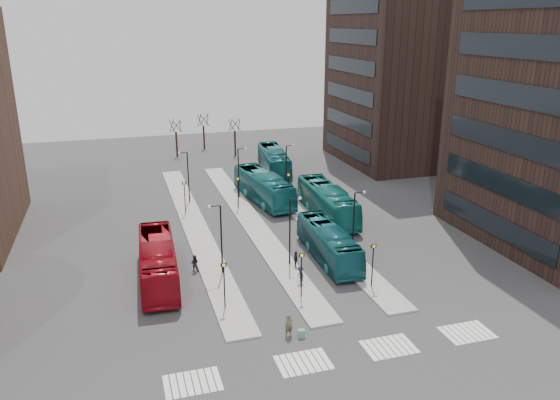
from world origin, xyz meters
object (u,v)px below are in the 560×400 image
object	(u,v)px
traveller	(289,325)
commuter_c	(300,275)
suitcase	(301,333)
teal_bus_a	(328,243)
teal_bus_c	(327,202)
red_bus	(158,261)
teal_bus_d	(274,161)
teal_bus_b	(263,187)
commuter_b	(296,260)
commuter_a	(195,263)

from	to	relation	value
traveller	commuter_c	distance (m)	7.86
suitcase	traveller	bearing A→B (deg)	166.69
teal_bus_a	teal_bus_c	world-z (taller)	teal_bus_c
suitcase	teal_bus_a	world-z (taller)	teal_bus_a
red_bus	teal_bus_d	bearing A→B (deg)	60.44
teal_bus_c	teal_bus_b	bearing A→B (deg)	126.86
teal_bus_a	teal_bus_d	world-z (taller)	teal_bus_d
teal_bus_a	teal_bus_c	xyz separation A→B (m)	(3.99, 10.39, 0.23)
teal_bus_c	commuter_b	xyz separation A→B (m)	(-7.39, -11.34, -1.01)
suitcase	teal_bus_a	bearing A→B (deg)	73.47
commuter_c	traveller	bearing A→B (deg)	-27.90
teal_bus_d	commuter_b	distance (m)	31.38
suitcase	traveller	world-z (taller)	traveller
commuter_a	commuter_b	size ratio (longest dim) A/B	0.97
suitcase	traveller	xyz separation A→B (m)	(-0.78, 0.38, 0.55)
teal_bus_b	teal_bus_c	xyz separation A→B (m)	(5.18, -7.38, 0.02)
teal_bus_d	commuter_c	xyz separation A→B (m)	(-7.59, -33.65, -1.00)
commuter_b	teal_bus_d	bearing A→B (deg)	3.10
suitcase	teal_bus_a	xyz separation A→B (m)	(6.53, 11.54, 1.26)
teal_bus_b	red_bus	bearing A→B (deg)	-135.74
teal_bus_b	commuter_c	xyz separation A→B (m)	(-2.84, -21.78, -0.99)
teal_bus_b	commuter_c	size ratio (longest dim) A/B	8.21
teal_bus_b	teal_bus_c	bearing A→B (deg)	-62.46
red_bus	commuter_a	world-z (taller)	red_bus
commuter_c	teal_bus_d	bearing A→B (deg)	164.07
teal_bus_c	commuter_c	world-z (taller)	teal_bus_c
teal_bus_b	teal_bus_c	world-z (taller)	teal_bus_c
teal_bus_c	commuter_b	size ratio (longest dim) A/B	8.28
teal_bus_c	commuter_c	distance (m)	16.52
suitcase	teal_bus_c	size ratio (longest dim) A/B	0.04
teal_bus_d	teal_bus_b	bearing A→B (deg)	-104.55
teal_bus_c	commuter_c	size ratio (longest dim) A/B	8.28
traveller	teal_bus_c	bearing A→B (deg)	54.43
suitcase	red_bus	size ratio (longest dim) A/B	0.05
commuter_a	suitcase	bearing A→B (deg)	131.54
red_bus	commuter_a	distance (m)	3.33
teal_bus_b	commuter_c	world-z (taller)	teal_bus_b
suitcase	teal_bus_d	xyz separation A→B (m)	(10.10, 41.18, 1.49)
traveller	commuter_a	bearing A→B (deg)	103.08
teal_bus_b	teal_bus_d	world-z (taller)	teal_bus_d
suitcase	teal_bus_b	xyz separation A→B (m)	(5.35, 29.31, 1.48)
traveller	commuter_b	world-z (taller)	traveller
commuter_b	commuter_c	distance (m)	3.13
teal_bus_a	traveller	distance (m)	13.36
teal_bus_b	teal_bus_d	bearing A→B (deg)	60.65
suitcase	commuter_b	size ratio (longest dim) A/B	0.37
commuter_a	teal_bus_a	bearing A→B (deg)	-166.27
teal_bus_d	commuter_c	distance (m)	34.51
teal_bus_b	traveller	bearing A→B (deg)	-109.49
teal_bus_d	commuter_a	distance (m)	32.66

